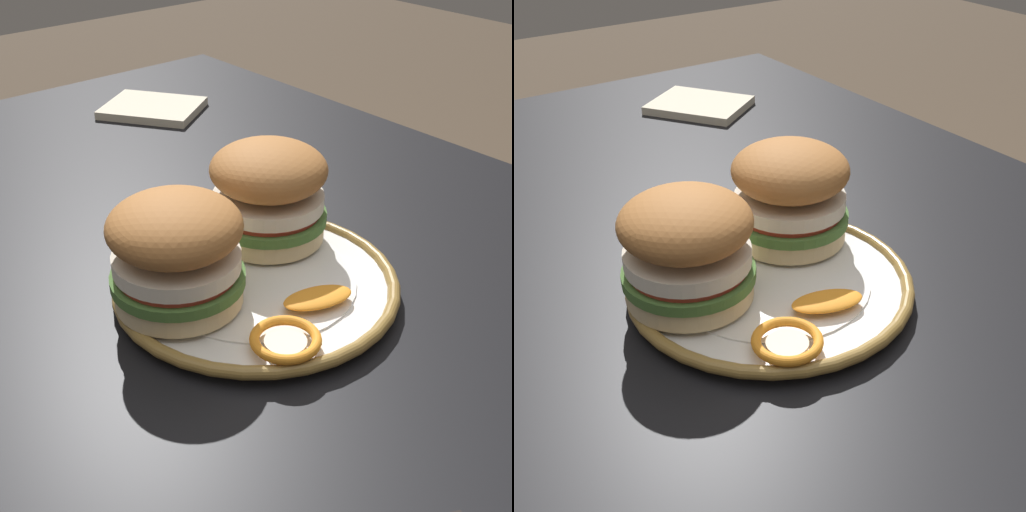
{
  "view_description": "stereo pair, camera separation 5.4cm",
  "coord_description": "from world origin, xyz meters",
  "views": [
    {
      "loc": [
        -0.35,
        0.29,
        1.11
      ],
      "look_at": [
        0.06,
        -0.06,
        0.77
      ],
      "focal_mm": 48.49,
      "sensor_mm": 36.0,
      "label": 1
    },
    {
      "loc": [
        -0.39,
        0.25,
        1.11
      ],
      "look_at": [
        0.06,
        -0.06,
        0.77
      ],
      "focal_mm": 48.49,
      "sensor_mm": 36.0,
      "label": 2
    }
  ],
  "objects": [
    {
      "name": "folded_napkin",
      "position": [
        0.53,
        -0.25,
        0.74
      ],
      "size": [
        0.18,
        0.17,
        0.01
      ],
      "primitive_type": "cube",
      "rotation": [
        0.0,
        0.0,
        0.6
      ],
      "color": "beige",
      "rests_on": "dining_table"
    },
    {
      "name": "dining_table",
      "position": [
        0.0,
        0.0,
        0.65
      ],
      "size": [
        1.47,
        1.0,
        0.73
      ],
      "color": "black",
      "rests_on": "ground"
    },
    {
      "name": "sandwich_half_left",
      "position": [
        0.07,
        0.02,
        0.8
      ],
      "size": [
        0.14,
        0.14,
        0.1
      ],
      "color": "beige",
      "rests_on": "dinner_plate"
    },
    {
      "name": "sandwich_half_right",
      "position": [
        0.11,
        -0.12,
        0.8
      ],
      "size": [
        0.12,
        0.12,
        0.1
      ],
      "color": "beige",
      "rests_on": "dinner_plate"
    },
    {
      "name": "dinner_plate",
      "position": [
        0.06,
        -0.06,
        0.74
      ],
      "size": [
        0.27,
        0.27,
        0.02
      ],
      "color": "white",
      "rests_on": "dining_table"
    },
    {
      "name": "orange_peel_strip_long",
      "position": [
        -0.01,
        -0.07,
        0.75
      ],
      "size": [
        0.05,
        0.07,
        0.01
      ],
      "color": "orange",
      "rests_on": "dinner_plate"
    },
    {
      "name": "orange_peel_curled",
      "position": [
        -0.04,
        -0.01,
        0.75
      ],
      "size": [
        0.07,
        0.07,
        0.01
      ],
      "color": "orange",
      "rests_on": "dinner_plate"
    }
  ]
}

